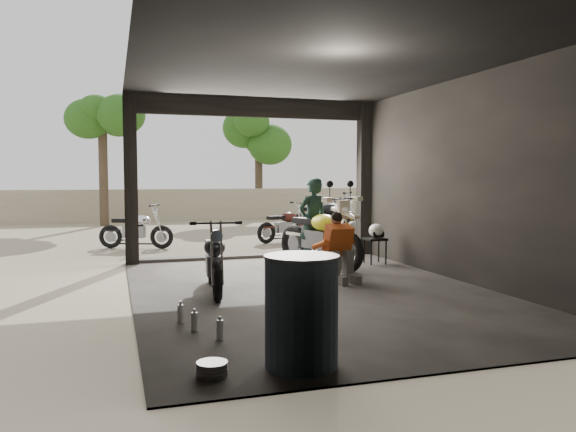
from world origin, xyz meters
TOP-DOWN VIEW (x-y plane):
  - ground at (0.00, 0.00)m, footprint 80.00×80.00m
  - garage at (0.00, 0.55)m, footprint 7.00×7.13m
  - boundary_wall at (0.00, 14.00)m, footprint 18.00×0.30m
  - tree_left at (-3.00, 12.50)m, footprint 2.20×2.20m
  - tree_right at (2.80, 14.00)m, footprint 2.20×2.20m
  - main_bike at (0.88, 2.05)m, footprint 1.45×2.14m
  - left_bike at (-1.34, 0.39)m, footprint 0.81×1.63m
  - outside_bike_a at (-2.22, 5.85)m, footprint 1.65×1.14m
  - outside_bike_b at (1.46, 6.07)m, footprint 1.61×1.10m
  - outside_bike_c at (2.68, 6.28)m, footprint 1.97×1.73m
  - rider at (0.86, 2.35)m, footprint 0.68×0.53m
  - mechanic at (0.68, 0.54)m, footprint 0.60×0.78m
  - stool at (2.00, 2.05)m, footprint 0.36×0.36m
  - helmet at (2.05, 2.10)m, footprint 0.30×0.31m
  - oil_drum at (-1.17, -3.00)m, footprint 0.82×0.82m
  - sign_post at (3.22, 2.87)m, footprint 0.78×0.08m

SIDE VIEW (x-z plane):
  - ground at x=0.00m, z-range 0.00..0.00m
  - stool at x=2.00m, z-range 0.18..0.68m
  - oil_drum at x=-1.17m, z-range 0.00..0.98m
  - outside_bike_b at x=1.46m, z-range 0.00..1.01m
  - outside_bike_a at x=-2.22m, z-range 0.00..1.03m
  - left_bike at x=-1.34m, z-range 0.00..1.06m
  - mechanic at x=0.68m, z-range 0.00..1.06m
  - boundary_wall at x=0.00m, z-range 0.00..1.20m
  - outside_bike_c at x=2.68m, z-range 0.00..1.27m
  - helmet at x=2.05m, z-range 0.51..0.77m
  - main_bike at x=0.88m, z-range 0.00..1.32m
  - rider at x=0.86m, z-range 0.00..1.64m
  - garage at x=0.00m, z-range -0.32..2.88m
  - sign_post at x=3.22m, z-range 0.40..2.75m
  - tree_right at x=2.80m, z-range 1.06..6.06m
  - tree_left at x=-3.00m, z-range 1.19..6.79m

